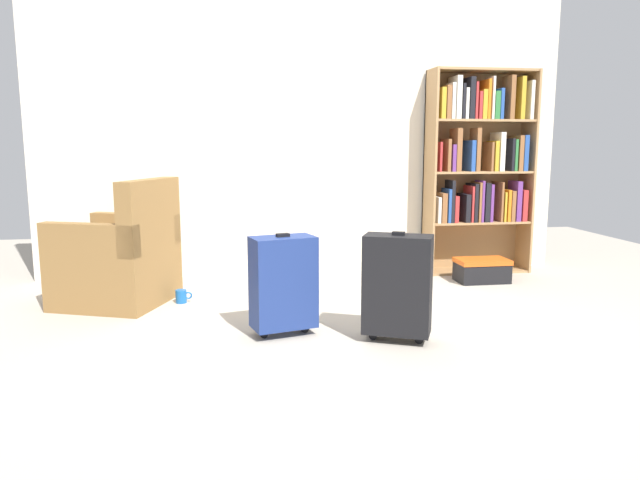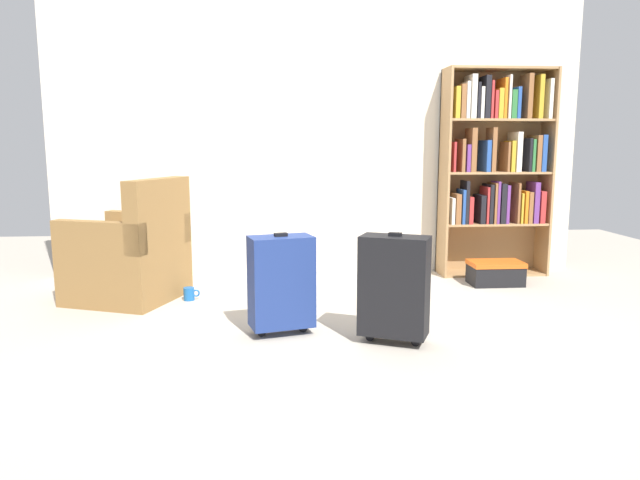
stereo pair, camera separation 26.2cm
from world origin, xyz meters
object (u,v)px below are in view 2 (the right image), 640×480
object	(u,v)px
bookshelf	(495,163)
storage_box	(495,272)
suitcase_black	(394,286)
mug	(189,294)
suitcase_navy_blue	(281,282)
armchair	(131,257)

from	to	relation	value
bookshelf	storage_box	world-z (taller)	bookshelf
storage_box	suitcase_black	distance (m)	1.78
bookshelf	mug	world-z (taller)	bookshelf
bookshelf	suitcase_navy_blue	size ratio (longest dim) A/B	2.87
armchair	suitcase_navy_blue	xyz separation A→B (m)	(1.09, -0.90, 0.01)
armchair	storage_box	xyz separation A→B (m)	(2.87, 0.23, -0.21)
bookshelf	mug	distance (m)	2.81
suitcase_navy_blue	storage_box	bearing A→B (deg)	32.49
bookshelf	suitcase_black	world-z (taller)	bookshelf
suitcase_black	mug	bearing A→B (deg)	141.12
mug	storage_box	size ratio (longest dim) A/B	0.28
bookshelf	mug	bearing A→B (deg)	-164.67
bookshelf	storage_box	size ratio (longest dim) A/B	4.16
mug	suitcase_navy_blue	xyz separation A→B (m)	(0.67, -0.84, 0.28)
storage_box	suitcase_navy_blue	distance (m)	2.12
mug	bookshelf	bearing A→B (deg)	15.33
bookshelf	armchair	size ratio (longest dim) A/B	1.97
bookshelf	suitcase_black	xyz separation A→B (m)	(-1.25, -1.76, -0.65)
mug	suitcase_black	size ratio (longest dim) A/B	0.19
armchair	suitcase_navy_blue	size ratio (longest dim) A/B	1.46
storage_box	suitcase_navy_blue	world-z (taller)	suitcase_navy_blue
armchair	mug	world-z (taller)	armchair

